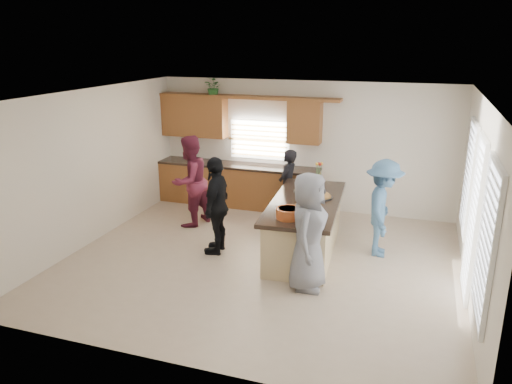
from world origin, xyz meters
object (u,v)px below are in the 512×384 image
(woman_left_front, at_px, (217,205))
(woman_right_front, at_px, (309,232))
(island, at_px, (305,227))
(salad_bowl, at_px, (289,213))
(woman_right_back, at_px, (383,208))
(woman_left_mid, at_px, (190,181))
(woman_left_back, at_px, (288,185))

(woman_left_front, xyz_separation_m, woman_right_front, (1.81, -0.80, 0.04))
(island, height_order, salad_bowl, salad_bowl)
(salad_bowl, relative_size, woman_right_back, 0.23)
(woman_right_back, xyz_separation_m, woman_right_front, (-0.94, -1.59, 0.05))
(woman_left_front, xyz_separation_m, woman_right_back, (2.75, 0.80, -0.01))
(woman_left_front, distance_m, woman_right_front, 1.98)
(salad_bowl, height_order, woman_left_mid, woman_left_mid)
(island, relative_size, woman_left_front, 1.60)
(woman_left_back, bearing_deg, salad_bowl, 26.61)
(woman_left_back, height_order, woman_right_front, woman_right_front)
(woman_left_back, relative_size, woman_right_back, 0.88)
(island, xyz_separation_m, woman_left_mid, (-2.49, 0.58, 0.46))
(island, relative_size, woman_left_mid, 1.51)
(woman_left_back, distance_m, woman_left_mid, 2.00)
(woman_left_mid, bearing_deg, salad_bowl, 75.04)
(island, distance_m, woman_left_mid, 2.60)
(salad_bowl, relative_size, woman_left_front, 0.23)
(woman_right_front, bearing_deg, island, 15.44)
(woman_left_back, xyz_separation_m, woman_right_back, (2.01, -1.17, 0.10))
(woman_right_front, bearing_deg, woman_left_front, 66.70)
(island, distance_m, woman_left_front, 1.60)
(woman_left_mid, xyz_separation_m, woman_left_front, (1.03, -1.07, -0.05))
(island, relative_size, woman_right_back, 1.63)
(woman_left_back, height_order, woman_right_back, woman_right_back)
(island, height_order, woman_left_back, woman_left_back)
(woman_right_back, bearing_deg, woman_right_front, 146.80)
(woman_left_front, bearing_deg, woman_right_front, 61.32)
(island, bearing_deg, woman_left_back, 111.84)
(salad_bowl, height_order, woman_right_back, woman_right_back)
(salad_bowl, distance_m, woman_left_mid, 2.88)
(woman_right_back, bearing_deg, salad_bowl, 130.34)
(salad_bowl, height_order, woman_left_front, woman_left_front)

